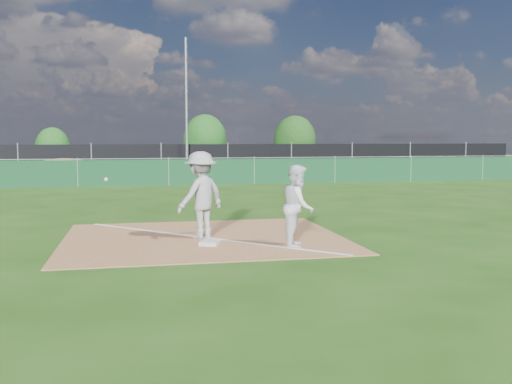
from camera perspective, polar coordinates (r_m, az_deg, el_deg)
ground at (r=21.44m, az=-7.97°, el=-0.47°), size 90.00×90.00×0.00m
infield_dirt at (r=12.56m, az=-5.21°, el=-4.60°), size 6.00×5.00×0.02m
foul_line at (r=12.56m, az=-5.21°, el=-4.54°), size 5.01×5.01×0.01m
green_fence at (r=26.37m, az=-8.72°, el=1.93°), size 44.00×0.05×1.20m
dirt_mound at (r=30.05m, az=-18.66°, el=2.11°), size 3.38×2.60×1.17m
black_fence at (r=34.34m, az=-9.45°, el=3.23°), size 46.00×0.04×1.80m
parking_lot at (r=39.37m, az=-9.73°, el=2.20°), size 46.00×9.00×0.01m
light_pole at (r=34.16m, az=-6.97°, el=8.46°), size 0.16×0.16×8.00m
first_base at (r=11.70m, az=-4.65°, el=-5.10°), size 0.48×0.48×0.08m
play_at_first at (r=12.41m, az=-5.55°, el=-0.29°), size 2.72×1.29×1.88m
runner at (r=11.53m, az=4.23°, el=-1.37°), size 0.86×0.97×1.66m
car_left at (r=39.04m, az=-16.90°, el=3.04°), size 4.34×2.59×1.38m
car_mid at (r=38.34m, az=-11.83°, el=3.24°), size 4.91×2.50×1.54m
car_right at (r=38.95m, az=-3.58°, el=3.28°), size 5.16×2.94×1.41m
tree_left at (r=45.40m, az=-19.68°, el=4.30°), size 2.49×2.49×2.95m
tree_mid at (r=45.00m, az=-5.13°, el=5.28°), size 3.38×3.38×4.00m
tree_right at (r=45.58m, az=3.90°, el=5.25°), size 3.32×3.32×3.94m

